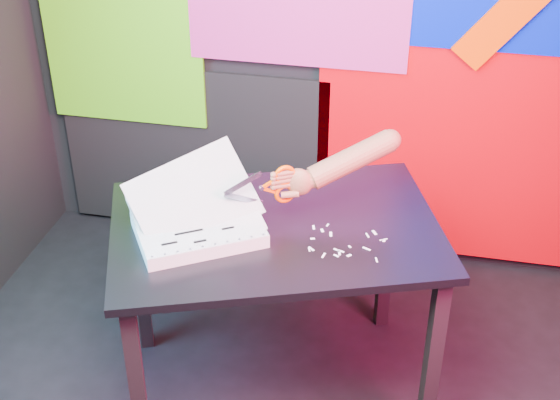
# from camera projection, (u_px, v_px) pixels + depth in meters

# --- Properties ---
(room) EXTENTS (3.01, 3.01, 2.71)m
(room) POSITION_uv_depth(u_px,v_px,m) (286.00, 137.00, 1.92)
(room) COLOR black
(room) RESTS_ON ground
(backdrop) EXTENTS (2.88, 0.05, 2.08)m
(backdrop) POSITION_uv_depth(u_px,v_px,m) (368.00, 68.00, 3.33)
(backdrop) COLOR #CA000A
(backdrop) RESTS_ON ground
(work_table) EXTENTS (1.31, 1.09, 0.75)m
(work_table) POSITION_uv_depth(u_px,v_px,m) (276.00, 250.00, 2.72)
(work_table) COLOR black
(work_table) RESTS_ON ground
(printout_stack) EXTENTS (0.50, 0.46, 0.30)m
(printout_stack) POSITION_uv_depth(u_px,v_px,m) (198.00, 228.00, 2.60)
(printout_stack) COLOR beige
(printout_stack) RESTS_ON work_table
(scissors) EXTENTS (0.22, 0.13, 0.14)m
(scissors) POSITION_uv_depth(u_px,v_px,m) (280.00, 185.00, 2.61)
(scissors) COLOR #9394AB
(scissors) RESTS_ON printout_stack
(hand_forearm) EXTENTS (0.40, 0.26, 0.20)m
(hand_forearm) POSITION_uv_depth(u_px,v_px,m) (343.00, 163.00, 2.65)
(hand_forearm) COLOR #93583D
(hand_forearm) RESTS_ON work_table
(paper_clippings) EXTENTS (0.26, 0.20, 0.00)m
(paper_clippings) POSITION_uv_depth(u_px,v_px,m) (342.00, 243.00, 2.58)
(paper_clippings) COLOR white
(paper_clippings) RESTS_ON work_table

